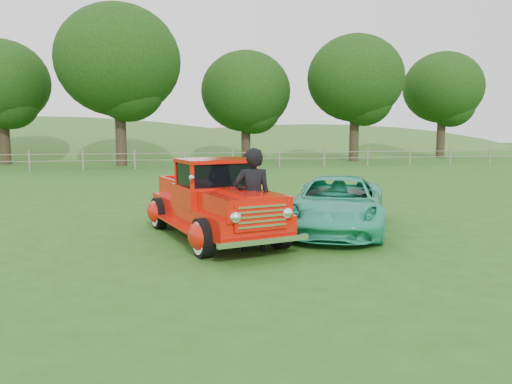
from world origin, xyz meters
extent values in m
plane|color=#284F15|center=(0.00, 0.00, 0.00)|extent=(140.00, 140.00, 0.00)
ellipsoid|color=#396424|center=(-18.00, 58.00, -4.95)|extent=(84.00, 60.00, 18.00)
ellipsoid|color=#396424|center=(20.00, 62.00, -3.85)|extent=(72.00, 52.00, 14.00)
cube|color=slate|center=(0.00, 22.00, 0.55)|extent=(48.00, 0.04, 0.04)
cube|color=slate|center=(0.00, 22.00, 0.95)|extent=(48.00, 0.04, 0.04)
cylinder|color=#302318|center=(-12.00, 28.00, 1.98)|extent=(0.70, 0.70, 3.96)
ellipsoid|color=black|center=(-12.00, 28.00, 5.58)|extent=(6.40, 6.40, 5.76)
cylinder|color=#302318|center=(-4.00, 25.00, 2.42)|extent=(0.70, 0.70, 4.84)
ellipsoid|color=black|center=(-4.00, 25.00, 6.82)|extent=(8.00, 8.00, 7.20)
cylinder|color=#302318|center=(5.00, 29.00, 1.87)|extent=(0.70, 0.70, 3.74)
ellipsoid|color=black|center=(5.00, 29.00, 5.27)|extent=(6.80, 6.80, 6.12)
cylinder|color=#302318|center=(13.00, 27.00, 2.20)|extent=(0.70, 0.70, 4.40)
ellipsoid|color=black|center=(13.00, 27.00, 6.20)|extent=(7.20, 7.20, 6.48)
cylinder|color=#302318|center=(22.00, 30.00, 2.09)|extent=(0.70, 0.70, 4.18)
ellipsoid|color=black|center=(22.00, 30.00, 5.89)|extent=(6.60, 6.60, 5.94)
cylinder|color=black|center=(-0.60, 0.20, 0.38)|extent=(0.44, 0.80, 0.76)
cylinder|color=black|center=(0.99, 0.65, 0.38)|extent=(0.44, 0.80, 0.76)
cylinder|color=black|center=(-1.44, 3.19, 0.38)|extent=(0.44, 0.80, 0.76)
cylinder|color=black|center=(0.15, 3.64, 0.38)|extent=(0.44, 0.80, 0.76)
cube|color=red|center=(-0.23, 1.92, 0.58)|extent=(2.75, 4.86, 0.44)
ellipsoid|color=red|center=(-0.67, 0.18, 0.42)|extent=(0.60, 0.83, 0.54)
ellipsoid|color=red|center=(1.06, 0.67, 0.42)|extent=(0.60, 0.83, 0.54)
ellipsoid|color=red|center=(-1.51, 3.17, 0.42)|extent=(0.60, 0.83, 0.54)
ellipsoid|color=red|center=(0.22, 3.66, 0.42)|extent=(0.60, 0.83, 0.54)
cube|color=red|center=(0.19, 0.43, 0.97)|extent=(1.71, 1.90, 0.42)
cube|color=red|center=(-0.20, 1.82, 0.99)|extent=(1.90, 1.73, 0.44)
cube|color=black|center=(-0.20, 1.82, 1.46)|extent=(1.69, 1.47, 0.50)
cube|color=red|center=(-0.20, 1.82, 1.74)|extent=(1.79, 1.59, 0.08)
cube|color=red|center=(-0.59, 3.22, 0.95)|extent=(1.66, 2.20, 0.45)
cube|color=white|center=(0.41, -0.35, 0.85)|extent=(1.05, 0.38, 0.50)
cube|color=white|center=(0.44, -0.45, 0.42)|extent=(1.76, 0.58, 0.10)
cube|color=white|center=(-0.88, 4.25, 0.42)|extent=(1.67, 0.56, 0.10)
imported|color=#2CB087|center=(2.76, 2.17, 0.65)|extent=(3.81, 5.11, 1.29)
imported|color=black|center=(0.41, 0.56, 1.03)|extent=(0.78, 0.54, 2.06)
camera|label=1|loc=(-1.32, -9.05, 2.42)|focal=35.00mm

